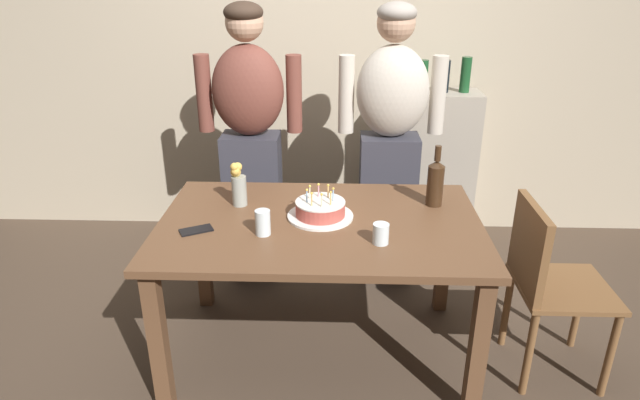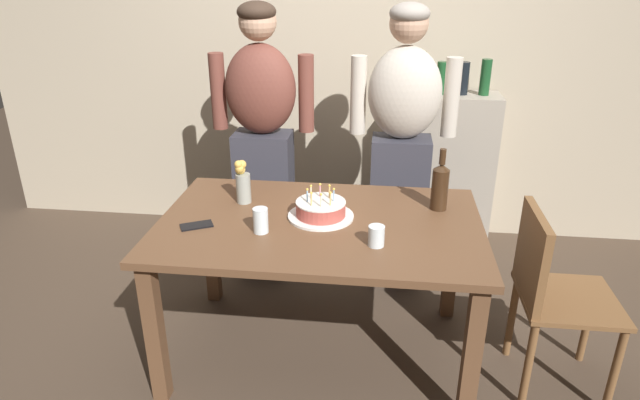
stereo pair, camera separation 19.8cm
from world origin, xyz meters
The scene contains 13 objects.
ground_plane centered at (0.00, 0.00, 0.00)m, with size 10.00×10.00×0.00m, color #47382B.
back_wall centered at (0.00, 1.55, 1.30)m, with size 5.20×0.10×2.60m, color tan.
dining_table centered at (0.00, 0.00, 0.64)m, with size 1.50×0.96×0.74m.
birthday_cake centered at (0.00, 0.04, 0.78)m, with size 0.31×0.31×0.15m.
water_glass_near centered at (0.27, -0.21, 0.79)m, with size 0.07×0.07×0.09m, color silver.
water_glass_far centered at (-0.25, -0.14, 0.80)m, with size 0.07×0.07×0.11m, color silver.
wine_bottle centered at (0.56, 0.21, 0.86)m, with size 0.08×0.08×0.31m.
cell_phone centered at (-0.55, -0.12, 0.74)m, with size 0.14×0.07×0.01m, color black.
flower_vase centered at (-0.41, 0.18, 0.85)m, with size 0.08×0.07×0.23m.
person_man_bearded centered at (-0.44, 0.79, 0.87)m, with size 0.61×0.27×1.66m.
person_woman_cardigan centered at (0.38, 0.79, 0.87)m, with size 0.61×0.27×1.66m.
dining_chair centered at (1.04, -0.09, 0.52)m, with size 0.42×0.42×0.87m.
shelf_cabinet centered at (0.70, 1.33, 0.54)m, with size 0.65×0.30×1.33m.
Camera 1 is at (0.08, -2.30, 1.84)m, focal length 30.80 mm.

